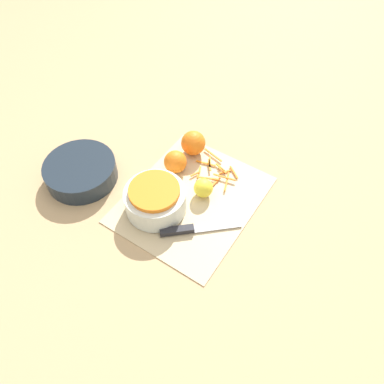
% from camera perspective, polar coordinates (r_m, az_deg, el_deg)
% --- Properties ---
extents(ground_plane, '(4.00, 4.00, 0.00)m').
position_cam_1_polar(ground_plane, '(1.07, 0.00, -1.18)').
color(ground_plane, tan).
extents(cutting_board, '(0.41, 0.34, 0.01)m').
position_cam_1_polar(cutting_board, '(1.07, 0.00, -1.09)').
color(cutting_board, '#CCB284').
rests_on(cutting_board, ground_plane).
extents(bowl_speckled, '(0.17, 0.17, 0.08)m').
position_cam_1_polar(bowl_speckled, '(1.02, -5.63, -1.05)').
color(bowl_speckled, silver).
rests_on(bowl_speckled, cutting_board).
extents(bowl_dark, '(0.21, 0.21, 0.06)m').
position_cam_1_polar(bowl_dark, '(1.15, -16.58, 3.05)').
color(bowl_dark, '#1E2833').
rests_on(bowl_dark, ground_plane).
extents(knife, '(0.16, 0.18, 0.02)m').
position_cam_1_polar(knife, '(1.00, -0.88, -5.73)').
color(knife, '#232328').
rests_on(knife, cutting_board).
extents(orange_left, '(0.07, 0.07, 0.07)m').
position_cam_1_polar(orange_left, '(1.11, -2.56, 4.61)').
color(orange_left, orange).
rests_on(orange_left, cutting_board).
extents(orange_right, '(0.08, 0.08, 0.08)m').
position_cam_1_polar(orange_right, '(1.16, 0.20, 7.47)').
color(orange_right, orange).
rests_on(orange_right, cutting_board).
extents(lemon, '(0.05, 0.05, 0.05)m').
position_cam_1_polar(lemon, '(1.06, 1.74, 0.62)').
color(lemon, yellow).
rests_on(lemon, cutting_board).
extents(peel_pile, '(0.13, 0.15, 0.01)m').
position_cam_1_polar(peel_pile, '(1.13, 3.59, 3.25)').
color(peel_pile, orange).
rests_on(peel_pile, cutting_board).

